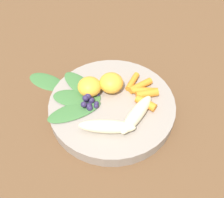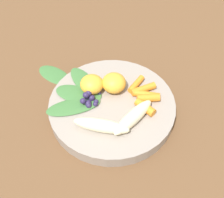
{
  "view_description": "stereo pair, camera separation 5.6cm",
  "coord_description": "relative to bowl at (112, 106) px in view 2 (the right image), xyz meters",
  "views": [
    {
      "loc": [
        0.18,
        -0.32,
        0.47
      ],
      "look_at": [
        0.0,
        0.0,
        0.04
      ],
      "focal_mm": 41.14,
      "sensor_mm": 36.0,
      "label": 1
    },
    {
      "loc": [
        0.22,
        -0.29,
        0.47
      ],
      "look_at": [
        0.0,
        0.0,
        0.04
      ],
      "focal_mm": 41.14,
      "sensor_mm": 36.0,
      "label": 2
    }
  ],
  "objects": [
    {
      "name": "carrot_small",
      "position": [
        0.01,
        0.07,
        0.02
      ],
      "size": [
        0.02,
        0.05,
        0.01
      ],
      "primitive_type": "cylinder",
      "rotation": [
        0.0,
        1.57,
        7.91
      ],
      "color": "orange",
      "rests_on": "bowl"
    },
    {
      "name": "orange_segment_near",
      "position": [
        -0.06,
        0.0,
        0.03
      ],
      "size": [
        0.05,
        0.05,
        0.04
      ],
      "primitive_type": "ellipsoid",
      "color": "#F4A833",
      "rests_on": "bowl"
    },
    {
      "name": "orange_segment_far",
      "position": [
        -0.02,
        0.03,
        0.04
      ],
      "size": [
        0.05,
        0.05,
        0.04
      ],
      "primitive_type": "ellipsoid",
      "color": "#F4A833",
      "rests_on": "bowl"
    },
    {
      "name": "carrot_front",
      "position": [
        0.07,
        0.03,
        0.02
      ],
      "size": [
        0.05,
        0.02,
        0.02
      ],
      "primitive_type": "cylinder",
      "rotation": [
        0.0,
        1.57,
        6.15
      ],
      "color": "orange",
      "rests_on": "bowl"
    },
    {
      "name": "kale_leaf_rear",
      "position": [
        -0.06,
        -0.06,
        0.02
      ],
      "size": [
        0.11,
        0.12,
        0.01
      ],
      "primitive_type": "ellipsoid",
      "rotation": [
        0.0,
        0.0,
        10.37
      ],
      "color": "#3D7038",
      "rests_on": "bowl"
    },
    {
      "name": "ground_plane",
      "position": [
        0.0,
        0.0,
        -0.02
      ],
      "size": [
        2.4,
        2.4,
        0.0
      ],
      "primitive_type": "plane",
      "color": "brown"
    },
    {
      "name": "kale_leaf_right",
      "position": [
        -0.08,
        -0.03,
        0.02
      ],
      "size": [
        0.1,
        0.07,
        0.01
      ],
      "primitive_type": "ellipsoid",
      "rotation": [
        0.0,
        0.0,
        9.72
      ],
      "color": "#3D7038",
      "rests_on": "bowl"
    },
    {
      "name": "carrot_rear",
      "position": [
        0.04,
        0.07,
        0.02
      ],
      "size": [
        0.04,
        0.06,
        0.02
      ],
      "primitive_type": "cylinder",
      "rotation": [
        0.0,
        1.57,
        7.36
      ],
      "color": "orange",
      "rests_on": "bowl"
    },
    {
      "name": "kale_leaf_stray",
      "position": [
        -0.19,
        -0.0,
        -0.01
      ],
      "size": [
        0.1,
        0.05,
        0.01
      ],
      "primitive_type": "ellipsoid",
      "rotation": [
        0.0,
        0.0,
        3.16
      ],
      "color": "#3D7038",
      "rests_on": "ground_plane"
    },
    {
      "name": "kale_leaf_left",
      "position": [
        -0.08,
        0.01,
        0.02
      ],
      "size": [
        0.13,
        0.08,
        0.01
      ],
      "primitive_type": "ellipsoid",
      "rotation": [
        0.0,
        0.0,
        9.11
      ],
      "color": "#3D7038",
      "rests_on": "bowl"
    },
    {
      "name": "blueberry_pile",
      "position": [
        -0.04,
        -0.03,
        0.03
      ],
      "size": [
        0.04,
        0.06,
        0.03
      ],
      "color": "#2D234C",
      "rests_on": "bowl"
    },
    {
      "name": "banana_peeled_right",
      "position": [
        0.03,
        -0.07,
        0.03
      ],
      "size": [
        0.12,
        0.08,
        0.03
      ],
      "primitive_type": "ellipsoid",
      "rotation": [
        0.0,
        0.0,
        6.74
      ],
      "color": "beige",
      "rests_on": "bowl"
    },
    {
      "name": "carrot_mid_right",
      "position": [
        0.05,
        0.06,
        0.02
      ],
      "size": [
        0.06,
        0.04,
        0.02
      ],
      "primitive_type": "cylinder",
      "rotation": [
        0.0,
        1.57,
        6.75
      ],
      "color": "orange",
      "rests_on": "bowl"
    },
    {
      "name": "bowl",
      "position": [
        0.0,
        0.0,
        0.0
      ],
      "size": [
        0.28,
        0.28,
        0.03
      ],
      "primitive_type": "cylinder",
      "color": "gray",
      "rests_on": "ground_plane"
    },
    {
      "name": "banana_peeled_left",
      "position": [
        0.07,
        -0.01,
        0.03
      ],
      "size": [
        0.04,
        0.12,
        0.03
      ],
      "primitive_type": "ellipsoid",
      "rotation": [
        0.0,
        0.0,
        7.77
      ],
      "color": "beige",
      "rests_on": "bowl"
    },
    {
      "name": "carrot_mid_left",
      "position": [
        0.06,
        0.05,
        0.02
      ],
      "size": [
        0.05,
        0.05,
        0.02
      ],
      "primitive_type": "cylinder",
      "rotation": [
        0.0,
        1.57,
        7.01
      ],
      "color": "orange",
      "rests_on": "bowl"
    }
  ]
}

